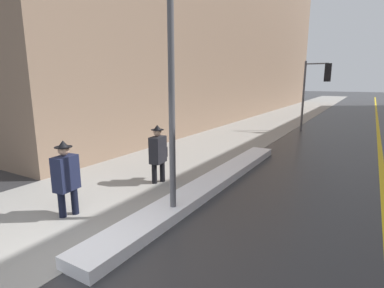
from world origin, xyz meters
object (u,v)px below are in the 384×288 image
Objects in this scene: pedestrian_in_fedora at (66,176)px; pedestrian_with_shoulder_bag at (158,152)px; traffic_light_near at (318,81)px; lamp_post at (171,71)px.

pedestrian_with_shoulder_bag is (0.33, 2.54, 0.00)m from pedestrian_in_fedora.
pedestrian_in_fedora is at bearing -99.23° from traffic_light_near.
traffic_light_near is at bearing 86.57° from lamp_post.
lamp_post reaches higher than pedestrian_with_shoulder_bag.
pedestrian_in_fedora is at bearing -15.22° from pedestrian_with_shoulder_bag.
lamp_post reaches higher than traffic_light_near.
lamp_post reaches higher than pedestrian_in_fedora.
lamp_post is 3.02× the size of pedestrian_with_shoulder_bag.
pedestrian_with_shoulder_bag is at bearing -100.01° from traffic_light_near.
pedestrian_with_shoulder_bag is at bearing 134.76° from lamp_post.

